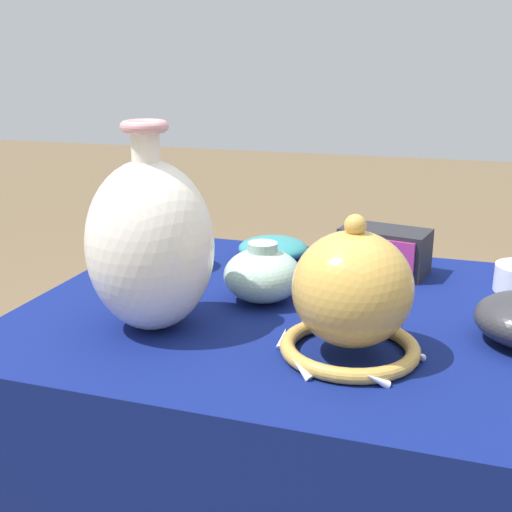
{
  "coord_description": "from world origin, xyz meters",
  "views": [
    {
      "loc": [
        0.23,
        -1.0,
        1.13
      ],
      "look_at": [
        -0.06,
        -0.11,
        0.85
      ],
      "focal_mm": 45.0,
      "sensor_mm": 36.0,
      "label": 1
    }
  ],
  "objects_px": {
    "vase_tall_bulbous": "(150,244)",
    "vase_dome_bell": "(352,298)",
    "jar_round_terracotta": "(164,233)",
    "mosaic_tile_box": "(384,251)",
    "bowl_shallow_teal": "(273,248)",
    "jar_round_celadon": "(263,275)"
  },
  "relations": [
    {
      "from": "vase_tall_bulbous",
      "to": "vase_dome_bell",
      "type": "relative_size",
      "value": 1.51
    },
    {
      "from": "vase_tall_bulbous",
      "to": "jar_round_terracotta",
      "type": "relative_size",
      "value": 1.97
    },
    {
      "from": "mosaic_tile_box",
      "to": "bowl_shallow_teal",
      "type": "xyz_separation_m",
      "value": [
        -0.23,
        0.02,
        -0.02
      ]
    },
    {
      "from": "vase_dome_bell",
      "to": "jar_round_terracotta",
      "type": "xyz_separation_m",
      "value": [
        -0.43,
        0.28,
        -0.01
      ]
    },
    {
      "from": "vase_dome_bell",
      "to": "jar_round_terracotta",
      "type": "distance_m",
      "value": 0.51
    },
    {
      "from": "vase_dome_bell",
      "to": "bowl_shallow_teal",
      "type": "relative_size",
      "value": 1.45
    },
    {
      "from": "jar_round_celadon",
      "to": "mosaic_tile_box",
      "type": "bearing_deg",
      "value": 51.02
    },
    {
      "from": "vase_tall_bulbous",
      "to": "mosaic_tile_box",
      "type": "height_order",
      "value": "vase_tall_bulbous"
    },
    {
      "from": "vase_tall_bulbous",
      "to": "jar_round_celadon",
      "type": "height_order",
      "value": "vase_tall_bulbous"
    },
    {
      "from": "jar_round_celadon",
      "to": "vase_tall_bulbous",
      "type": "bearing_deg",
      "value": -128.36
    },
    {
      "from": "mosaic_tile_box",
      "to": "bowl_shallow_teal",
      "type": "relative_size",
      "value": 1.24
    },
    {
      "from": "jar_round_celadon",
      "to": "jar_round_terracotta",
      "type": "relative_size",
      "value": 0.83
    },
    {
      "from": "vase_tall_bulbous",
      "to": "jar_round_terracotta",
      "type": "height_order",
      "value": "vase_tall_bulbous"
    },
    {
      "from": "mosaic_tile_box",
      "to": "bowl_shallow_teal",
      "type": "bearing_deg",
      "value": -173.68
    },
    {
      "from": "jar_round_celadon",
      "to": "bowl_shallow_teal",
      "type": "relative_size",
      "value": 0.93
    },
    {
      "from": "jar_round_terracotta",
      "to": "vase_tall_bulbous",
      "type": "bearing_deg",
      "value": -67.59
    },
    {
      "from": "mosaic_tile_box",
      "to": "jar_round_celadon",
      "type": "xyz_separation_m",
      "value": [
        -0.18,
        -0.22,
        0.0
      ]
    },
    {
      "from": "vase_tall_bulbous",
      "to": "jar_round_terracotta",
      "type": "distance_m",
      "value": 0.31
    },
    {
      "from": "bowl_shallow_teal",
      "to": "jar_round_terracotta",
      "type": "bearing_deg",
      "value": -146.09
    },
    {
      "from": "vase_dome_bell",
      "to": "jar_round_terracotta",
      "type": "bearing_deg",
      "value": 146.45
    },
    {
      "from": "vase_tall_bulbous",
      "to": "jar_round_celadon",
      "type": "relative_size",
      "value": 2.36
    },
    {
      "from": "vase_tall_bulbous",
      "to": "mosaic_tile_box",
      "type": "distance_m",
      "value": 0.5
    }
  ]
}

